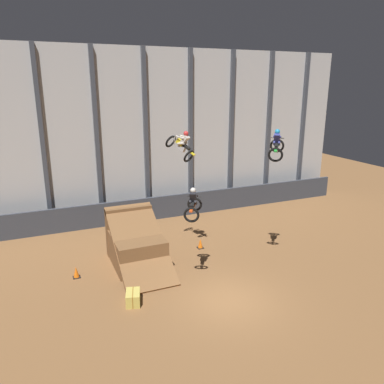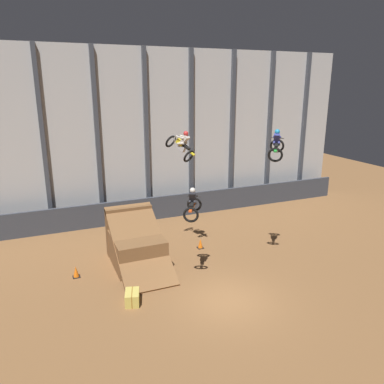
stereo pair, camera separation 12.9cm
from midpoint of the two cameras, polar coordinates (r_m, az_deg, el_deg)
ground_plane at (r=17.42m, az=5.74°, el=-16.13°), size 60.00×60.00×0.00m
arena_back_wall at (r=26.72m, az=-6.91°, el=8.63°), size 32.00×0.40×11.73m
lower_barrier at (r=26.66m, az=-5.80°, el=-2.50°), size 31.36×0.20×1.64m
dirt_ramp at (r=20.49m, az=-8.44°, el=-7.93°), size 2.58×4.93×2.90m
rider_bike_left_air at (r=17.51m, az=0.30°, el=-1.99°), size 1.39×1.75×1.47m
rider_bike_center_air at (r=19.78m, az=-1.45°, el=7.13°), size 1.47×1.82×1.69m
rider_bike_right_air at (r=19.15m, az=12.94°, el=6.86°), size 1.56×1.72×1.57m
traffic_cone_near_ramp at (r=19.87m, az=-17.08°, el=-11.56°), size 0.36×0.36×0.58m
traffic_cone_arena_edge at (r=22.15m, az=1.46°, el=-7.86°), size 0.36×0.36×0.58m
hay_bale_trackside at (r=17.21m, az=-8.87°, el=-15.60°), size 0.83×1.03×0.57m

